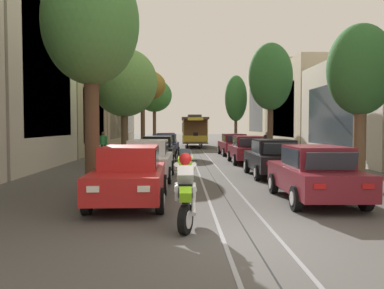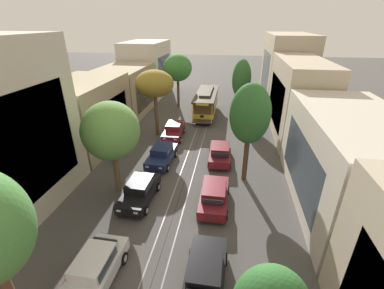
{
  "view_description": "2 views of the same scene",
  "coord_description": "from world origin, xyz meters",
  "px_view_note": "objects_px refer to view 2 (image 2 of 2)",
  "views": [
    {
      "loc": [
        -1.31,
        -7.23,
        2.13
      ],
      "look_at": [
        -0.72,
        15.24,
        1.1
      ],
      "focal_mm": 37.17,
      "sensor_mm": 36.0,
      "label": 1
    },
    {
      "loc": [
        3.22,
        1.09,
        11.46
      ],
      "look_at": [
        0.0,
        21.9,
        1.4
      ],
      "focal_mm": 24.45,
      "sensor_mm": 36.0,
      "label": 2
    }
  ],
  "objects_px": {
    "parked_car_maroon_fifth_left": "(174,130)",
    "pedestrian_on_left_pavement": "(258,130)",
    "parked_car_black_second_right": "(205,274)",
    "street_tree_kerb_left_second": "(111,131)",
    "parked_car_black_mid_left": "(140,191)",
    "street_tree_kerb_right_second": "(250,115)",
    "street_tree_kerb_left_mid": "(155,84)",
    "parked_car_maroon_fourth_right": "(220,153)",
    "cable_car_trolley": "(206,102)",
    "parked_car_navy_fourth_left": "(162,155)",
    "pedestrian_on_right_pavement": "(113,153)",
    "street_tree_kerb_left_fourth": "(178,68)",
    "parked_car_maroon_mid_right": "(214,195)",
    "parked_car_white_second_left": "(94,271)",
    "street_tree_kerb_right_mid": "(242,79)"
  },
  "relations": [
    {
      "from": "parked_car_black_mid_left",
      "to": "street_tree_kerb_left_second",
      "type": "bearing_deg",
      "value": 152.54
    },
    {
      "from": "parked_car_maroon_fifth_left",
      "to": "pedestrian_on_left_pavement",
      "type": "bearing_deg",
      "value": 7.42
    },
    {
      "from": "parked_car_black_second_right",
      "to": "street_tree_kerb_left_second",
      "type": "relative_size",
      "value": 0.65
    },
    {
      "from": "parked_car_maroon_mid_right",
      "to": "street_tree_kerb_left_fourth",
      "type": "bearing_deg",
      "value": 107.54
    },
    {
      "from": "street_tree_kerb_right_mid",
      "to": "parked_car_navy_fourth_left",
      "type": "bearing_deg",
      "value": -117.94
    },
    {
      "from": "parked_car_black_second_right",
      "to": "cable_car_trolley",
      "type": "bearing_deg",
      "value": 95.86
    },
    {
      "from": "street_tree_kerb_left_fourth",
      "to": "parked_car_black_mid_left",
      "type": "bearing_deg",
      "value": -85.59
    },
    {
      "from": "parked_car_black_second_right",
      "to": "parked_car_maroon_fourth_right",
      "type": "bearing_deg",
      "value": 90.15
    },
    {
      "from": "street_tree_kerb_left_mid",
      "to": "parked_car_navy_fourth_left",
      "type": "bearing_deg",
      "value": -70.83
    },
    {
      "from": "parked_car_navy_fourth_left",
      "to": "cable_car_trolley",
      "type": "xyz_separation_m",
      "value": [
        2.5,
        13.61,
        0.86
      ]
    },
    {
      "from": "pedestrian_on_left_pavement",
      "to": "parked_car_maroon_fourth_right",
      "type": "bearing_deg",
      "value": -122.94
    },
    {
      "from": "parked_car_black_mid_left",
      "to": "pedestrian_on_right_pavement",
      "type": "height_order",
      "value": "pedestrian_on_right_pavement"
    },
    {
      "from": "street_tree_kerb_left_fourth",
      "to": "pedestrian_on_left_pavement",
      "type": "relative_size",
      "value": 4.51
    },
    {
      "from": "parked_car_maroon_fifth_left",
      "to": "street_tree_kerb_right_second",
      "type": "height_order",
      "value": "street_tree_kerb_right_second"
    },
    {
      "from": "parked_car_maroon_fifth_left",
      "to": "parked_car_maroon_mid_right",
      "type": "height_order",
      "value": "same"
    },
    {
      "from": "street_tree_kerb_right_second",
      "to": "cable_car_trolley",
      "type": "height_order",
      "value": "street_tree_kerb_right_second"
    },
    {
      "from": "parked_car_white_second_left",
      "to": "parked_car_maroon_fourth_right",
      "type": "relative_size",
      "value": 1.0
    },
    {
      "from": "parked_car_maroon_fourth_right",
      "to": "cable_car_trolley",
      "type": "distance_m",
      "value": 12.78
    },
    {
      "from": "parked_car_navy_fourth_left",
      "to": "street_tree_kerb_right_second",
      "type": "bearing_deg",
      "value": -12.76
    },
    {
      "from": "parked_car_white_second_left",
      "to": "street_tree_kerb_right_second",
      "type": "xyz_separation_m",
      "value": [
        7.26,
        10.31,
        4.58
      ]
    },
    {
      "from": "street_tree_kerb_left_second",
      "to": "street_tree_kerb_left_mid",
      "type": "xyz_separation_m",
      "value": [
        0.05,
        10.49,
        0.87
      ]
    },
    {
      "from": "street_tree_kerb_left_second",
      "to": "pedestrian_on_right_pavement",
      "type": "xyz_separation_m",
      "value": [
        -1.99,
        3.7,
        -3.7
      ]
    },
    {
      "from": "parked_car_maroon_fifth_left",
      "to": "pedestrian_on_right_pavement",
      "type": "relative_size",
      "value": 2.53
    },
    {
      "from": "pedestrian_on_right_pavement",
      "to": "street_tree_kerb_left_fourth",
      "type": "bearing_deg",
      "value": 82.18
    },
    {
      "from": "parked_car_black_mid_left",
      "to": "cable_car_trolley",
      "type": "bearing_deg",
      "value": 82.11
    },
    {
      "from": "parked_car_white_second_left",
      "to": "street_tree_kerb_left_fourth",
      "type": "xyz_separation_m",
      "value": [
        -1.67,
        28.27,
        4.71
      ]
    },
    {
      "from": "street_tree_kerb_left_second",
      "to": "street_tree_kerb_left_mid",
      "type": "distance_m",
      "value": 10.53
    },
    {
      "from": "parked_car_black_mid_left",
      "to": "street_tree_kerb_left_mid",
      "type": "xyz_separation_m",
      "value": [
        -1.98,
        11.54,
        4.76
      ]
    },
    {
      "from": "street_tree_kerb_left_second",
      "to": "street_tree_kerb_left_fourth",
      "type": "relative_size",
      "value": 0.91
    },
    {
      "from": "parked_car_black_mid_left",
      "to": "street_tree_kerb_right_mid",
      "type": "distance_m",
      "value": 19.92
    },
    {
      "from": "street_tree_kerb_left_second",
      "to": "parked_car_black_mid_left",
      "type": "bearing_deg",
      "value": -27.46
    },
    {
      "from": "parked_car_navy_fourth_left",
      "to": "parked_car_maroon_mid_right",
      "type": "relative_size",
      "value": 1.01
    },
    {
      "from": "cable_car_trolley",
      "to": "pedestrian_on_left_pavement",
      "type": "distance_m",
      "value": 9.26
    },
    {
      "from": "parked_car_maroon_fifth_left",
      "to": "pedestrian_on_left_pavement",
      "type": "xyz_separation_m",
      "value": [
        8.82,
        1.15,
        0.12
      ]
    },
    {
      "from": "street_tree_kerb_left_fourth",
      "to": "street_tree_kerb_right_mid",
      "type": "bearing_deg",
      "value": -22.68
    },
    {
      "from": "parked_car_maroon_fifth_left",
      "to": "street_tree_kerb_right_second",
      "type": "relative_size",
      "value": 0.57
    },
    {
      "from": "parked_car_black_second_right",
      "to": "cable_car_trolley",
      "type": "xyz_separation_m",
      "value": [
        -2.55,
        24.88,
        0.86
      ]
    },
    {
      "from": "street_tree_kerb_right_second",
      "to": "pedestrian_on_right_pavement",
      "type": "relative_size",
      "value": 4.41
    },
    {
      "from": "parked_car_maroon_mid_right",
      "to": "parked_car_maroon_fourth_right",
      "type": "distance_m",
      "value": 6.32
    },
    {
      "from": "street_tree_kerb_right_second",
      "to": "street_tree_kerb_left_mid",
      "type": "bearing_deg",
      "value": 140.11
    },
    {
      "from": "pedestrian_on_left_pavement",
      "to": "cable_car_trolley",
      "type": "bearing_deg",
      "value": 131.98
    },
    {
      "from": "parked_car_black_mid_left",
      "to": "street_tree_kerb_right_second",
      "type": "bearing_deg",
      "value": 27.94
    },
    {
      "from": "parked_car_black_second_right",
      "to": "parked_car_maroon_mid_right",
      "type": "distance_m",
      "value": 6.06
    },
    {
      "from": "parked_car_black_mid_left",
      "to": "street_tree_kerb_left_second",
      "type": "relative_size",
      "value": 0.65
    },
    {
      "from": "street_tree_kerb_left_second",
      "to": "pedestrian_on_left_pavement",
      "type": "bearing_deg",
      "value": 45.78
    },
    {
      "from": "street_tree_kerb_right_mid",
      "to": "pedestrian_on_left_pavement",
      "type": "height_order",
      "value": "street_tree_kerb_right_mid"
    },
    {
      "from": "parked_car_black_second_right",
      "to": "pedestrian_on_left_pavement",
      "type": "bearing_deg",
      "value": 78.64
    },
    {
      "from": "parked_car_navy_fourth_left",
      "to": "parked_car_maroon_mid_right",
      "type": "distance_m",
      "value": 7.21
    },
    {
      "from": "parked_car_black_mid_left",
      "to": "street_tree_kerb_left_fourth",
      "type": "distance_m",
      "value": 22.37
    },
    {
      "from": "street_tree_kerb_left_second",
      "to": "street_tree_kerb_right_second",
      "type": "bearing_deg",
      "value": 16.73
    }
  ]
}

